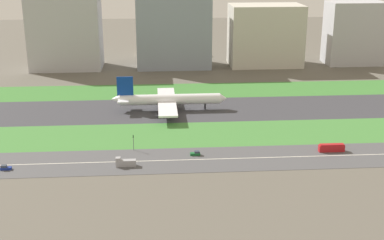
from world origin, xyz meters
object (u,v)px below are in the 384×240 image
at_px(bus_0, 332,148).
at_px(traffic_light, 133,141).
at_px(car_1, 5,168).
at_px(terminal_building, 66,32).
at_px(hangar_building, 174,32).
at_px(cargo_warehouse, 354,33).
at_px(office_tower, 265,35).
at_px(fuel_tank_west, 150,48).
at_px(truck_1, 125,163).
at_px(airliner, 167,100).
at_px(fuel_tank_centre, 187,47).
at_px(car_0, 196,153).

distance_m(bus_0, traffic_light, 89.24).
relative_size(car_1, terminal_building, 0.08).
xyz_separation_m(hangar_building, cargo_warehouse, (140.34, 0.00, -2.46)).
bearing_deg(office_tower, hangar_building, 180.00).
relative_size(bus_0, fuel_tank_west, 0.55).
relative_size(truck_1, cargo_warehouse, 0.17).
relative_size(airliner, office_tower, 1.19).
height_order(airliner, fuel_tank_centre, airliner).
bearing_deg(office_tower, car_1, -127.62).
distance_m(hangar_building, fuel_tank_centre, 50.94).
xyz_separation_m(airliner, terminal_building, (-72.47, 114.00, 21.22)).
bearing_deg(fuel_tank_centre, airliner, -97.51).
bearing_deg(car_0, terminal_building, 114.50).
relative_size(traffic_light, fuel_tank_centre, 0.38).
bearing_deg(car_0, hangar_building, 90.72).
bearing_deg(car_1, fuel_tank_centre, -110.83).
xyz_separation_m(bus_0, fuel_tank_centre, (-50.85, 227.00, 4.52)).
relative_size(car_0, cargo_warehouse, 0.09).
distance_m(truck_1, fuel_tank_west, 237.25).
height_order(cargo_warehouse, fuel_tank_west, cargo_warehouse).
xyz_separation_m(truck_1, cargo_warehouse, (168.44, 192.00, 22.37)).
distance_m(car_0, cargo_warehouse, 229.59).
height_order(terminal_building, cargo_warehouse, terminal_building).
distance_m(airliner, traffic_light, 62.41).
xyz_separation_m(terminal_building, fuel_tank_west, (62.36, 45.00, -21.31)).
relative_size(hangar_building, fuel_tank_west, 2.64).
relative_size(car_0, terminal_building, 0.08).
bearing_deg(hangar_building, truck_1, -98.33).
distance_m(car_1, hangar_building, 208.57).
bearing_deg(terminal_building, bus_0, -51.59).
height_order(truck_1, terminal_building, terminal_building).
relative_size(airliner, fuel_tank_west, 3.09).
xyz_separation_m(office_tower, fuel_tank_centre, (-57.81, 45.00, -16.80)).
height_order(terminal_building, office_tower, terminal_building).
relative_size(bus_0, office_tower, 0.21).
bearing_deg(airliner, cargo_warehouse, 37.51).
distance_m(truck_1, car_1, 49.26).
relative_size(car_1, cargo_warehouse, 0.09).
bearing_deg(airliner, fuel_tank_west, 93.64).
xyz_separation_m(traffic_light, hangar_building, (25.21, 174.01, 22.21)).
xyz_separation_m(car_0, terminal_building, (-82.95, 182.00, 26.53)).
bearing_deg(car_1, terminal_building, -89.02).
distance_m(office_tower, cargo_warehouse, 69.75).
distance_m(airliner, bus_0, 99.00).
bearing_deg(fuel_tank_centre, cargo_warehouse, -19.43).
bearing_deg(terminal_building, car_0, -65.50).
bearing_deg(bus_0, fuel_tank_centre, 102.63).
distance_m(bus_0, car_1, 141.35).
bearing_deg(terminal_building, airliner, -57.55).
height_order(cargo_warehouse, fuel_tank_centre, cargo_warehouse).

